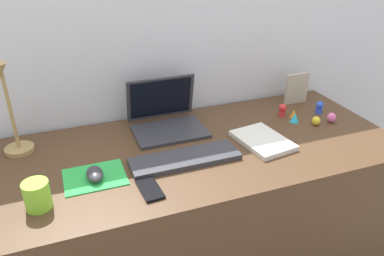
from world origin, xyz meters
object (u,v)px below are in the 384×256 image
picture_frame (297,89)px  toy_figurine_orange (294,113)px  keyboard (185,159)px  toy_figurine_yellow (316,121)px  toy_figurine_cyan (295,118)px  cell_phone (150,189)px  desk_lamp (10,112)px  toy_figurine_blue (319,107)px  toy_figurine_pink (331,117)px  coffee_mug (37,195)px  notebook_pad (263,140)px  toy_figurine_red (282,109)px  mouse (95,174)px  laptop (166,116)px

picture_frame → toy_figurine_orange: (-0.10, -0.14, -0.06)m
keyboard → picture_frame: 0.77m
toy_figurine_yellow → toy_figurine_cyan: 0.09m
toy_figurine_cyan → toy_figurine_orange: size_ratio=1.16×
picture_frame → toy_figurine_cyan: (-0.13, -0.18, -0.05)m
cell_phone → desk_lamp: (-0.41, 0.40, 0.17)m
toy_figurine_orange → toy_figurine_blue: bearing=-1.4°
cell_phone → toy_figurine_pink: (0.89, 0.21, 0.02)m
coffee_mug → toy_figurine_cyan: 1.11m
notebook_pad → toy_figurine_red: 0.29m
mouse → notebook_pad: (0.67, 0.02, -0.01)m
keyboard → coffee_mug: bearing=-169.6°
cell_phone → desk_lamp: bearing=131.5°
toy_figurine_red → toy_figurine_yellow: 0.16m
toy_figurine_blue → toy_figurine_pink: 0.10m
laptop → toy_figurine_yellow: (0.63, -0.21, -0.03)m
cell_phone → toy_figurine_red: bearing=21.3°
toy_figurine_cyan → mouse: bearing=-171.2°
picture_frame → coffee_mug: picture_frame is taller
laptop → toy_figurine_blue: (0.72, -0.11, -0.02)m
cell_phone → desk_lamp: desk_lamp is taller
toy_figurine_blue → toy_figurine_yellow: bearing=-132.2°
laptop → mouse: bearing=-139.9°
picture_frame → toy_figurine_red: 0.19m
desk_lamp → toy_figurine_cyan: size_ratio=8.71×
toy_figurine_red → toy_figurine_blue: bearing=-10.4°
coffee_mug → toy_figurine_yellow: bearing=8.5°
mouse → toy_figurine_orange: size_ratio=2.62×
coffee_mug → toy_figurine_cyan: (1.08, 0.23, -0.02)m
toy_figurine_pink → toy_figurine_red: bearing=143.0°
toy_figurine_blue → toy_figurine_pink: bearing=-95.3°
mouse → cell_phone: (0.16, -0.13, -0.02)m
toy_figurine_yellow → toy_figurine_red: bearing=124.0°
keyboard → cell_phone: size_ratio=3.20×
desk_lamp → toy_figurine_yellow: desk_lamp is taller
desk_lamp → toy_figurine_yellow: size_ratio=9.20×
toy_figurine_blue → toy_figurine_red: size_ratio=0.98×
coffee_mug → toy_figurine_pink: (1.23, 0.18, -0.02)m
laptop → mouse: laptop is taller
mouse → picture_frame: (1.02, 0.32, 0.05)m
cell_phone → notebook_pad: 0.53m
picture_frame → laptop: bearing=-177.2°
desk_lamp → toy_figurine_red: (1.13, -0.06, -0.15)m
desk_lamp → picture_frame: 1.28m
picture_frame → toy_figurine_blue: bearing=-76.1°
picture_frame → toy_figurine_pink: 0.25m
toy_figurine_cyan → toy_figurine_pink: toy_figurine_pink is taller
picture_frame → toy_figurine_pink: (0.03, -0.24, -0.05)m
mouse → toy_figurine_orange: (0.92, 0.18, -0.00)m
picture_frame → toy_figurine_yellow: bearing=-102.8°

